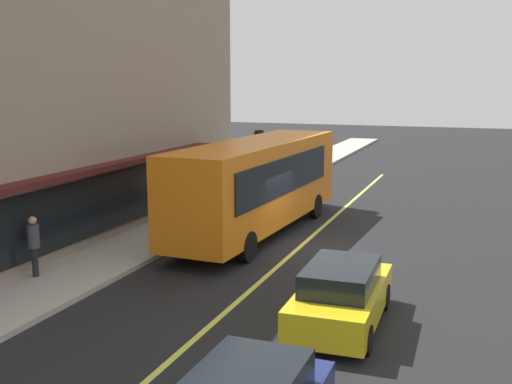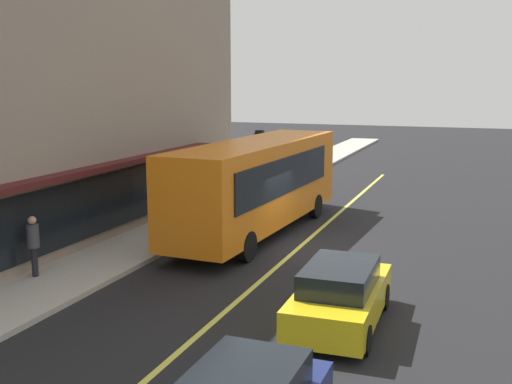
{
  "view_description": "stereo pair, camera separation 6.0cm",
  "coord_description": "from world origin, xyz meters",
  "px_view_note": "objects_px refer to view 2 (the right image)",
  "views": [
    {
      "loc": [
        -20.35,
        -5.86,
        5.72
      ],
      "look_at": [
        1.23,
        2.1,
        1.6
      ],
      "focal_mm": 43.96,
      "sensor_mm": 36.0,
      "label": 1
    },
    {
      "loc": [
        -20.32,
        -5.92,
        5.72
      ],
      "look_at": [
        1.23,
        2.1,
        1.6
      ],
      "focal_mm": 43.96,
      "sensor_mm": 36.0,
      "label": 2
    }
  ],
  "objects_px": {
    "traffic_light": "(260,147)",
    "pedestrian_at_corner": "(33,240)",
    "car_yellow": "(340,295)",
    "bus": "(258,182)"
  },
  "relations": [
    {
      "from": "car_yellow",
      "to": "pedestrian_at_corner",
      "type": "height_order",
      "value": "pedestrian_at_corner"
    },
    {
      "from": "traffic_light",
      "to": "pedestrian_at_corner",
      "type": "distance_m",
      "value": 14.38
    },
    {
      "from": "bus",
      "to": "traffic_light",
      "type": "xyz_separation_m",
      "value": [
        6.65,
        2.36,
        0.55
      ]
    },
    {
      "from": "traffic_light",
      "to": "pedestrian_at_corner",
      "type": "xyz_separation_m",
      "value": [
        -14.22,
        1.69,
        -1.32
      ]
    },
    {
      "from": "pedestrian_at_corner",
      "to": "traffic_light",
      "type": "bearing_deg",
      "value": -6.79
    },
    {
      "from": "traffic_light",
      "to": "pedestrian_at_corner",
      "type": "height_order",
      "value": "traffic_light"
    },
    {
      "from": "bus",
      "to": "traffic_light",
      "type": "bearing_deg",
      "value": 19.53
    },
    {
      "from": "traffic_light",
      "to": "car_yellow",
      "type": "bearing_deg",
      "value": -153.24
    },
    {
      "from": "traffic_light",
      "to": "car_yellow",
      "type": "height_order",
      "value": "traffic_light"
    },
    {
      "from": "bus",
      "to": "pedestrian_at_corner",
      "type": "bearing_deg",
      "value": 151.83
    }
  ]
}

